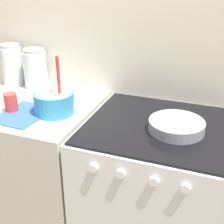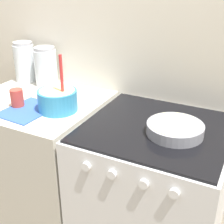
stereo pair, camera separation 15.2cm
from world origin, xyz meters
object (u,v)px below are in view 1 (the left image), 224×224
tin_can (11,102)px  mixing_bowl (54,101)px  storage_jar_middle (35,71)px  stove (152,197)px  storage_jar_left (12,67)px  baking_pan (177,125)px

tin_can → mixing_bowl: bearing=15.7°
storage_jar_middle → tin_can: bearing=-77.8°
stove → tin_can: size_ratio=8.96×
storage_jar_left → storage_jar_middle: size_ratio=1.06×
baking_pan → storage_jar_middle: bearing=163.6°
stove → tin_can: bearing=-171.0°
storage_jar_middle → baking_pan: bearing=-16.4°
storage_jar_middle → storage_jar_left: bearing=180.0°
tin_can → stove: bearing=9.0°
stove → mixing_bowl: size_ratio=2.94×
mixing_bowl → tin_can: size_ratio=3.05×
storage_jar_middle → tin_can: (0.08, -0.36, -0.05)m
storage_jar_left → storage_jar_middle: storage_jar_left is taller
baking_pan → tin_can: 0.86m
baking_pan → storage_jar_left: size_ratio=1.00×
mixing_bowl → baking_pan: 0.63m
baking_pan → tin_can: tin_can is taller
mixing_bowl → tin_can: bearing=-164.3°
baking_pan → storage_jar_middle: 0.97m
mixing_bowl → tin_can: 0.23m
baking_pan → storage_jar_left: storage_jar_left is taller
stove → storage_jar_left: 1.17m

